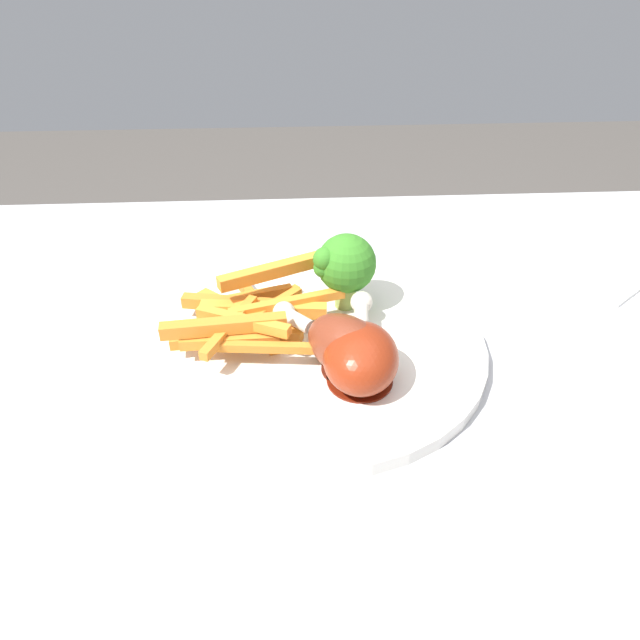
{
  "coord_description": "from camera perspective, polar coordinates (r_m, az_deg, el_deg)",
  "views": [
    {
      "loc": [
        0.07,
        0.33,
        1.03
      ],
      "look_at": [
        0.05,
        -0.05,
        0.75
      ],
      "focal_mm": 32.51,
      "sensor_mm": 36.0,
      "label": 1
    }
  ],
  "objects": [
    {
      "name": "dining_table",
      "position": [
        0.54,
        6.23,
        -15.35
      ],
      "size": [
        1.13,
        0.74,
        0.72
      ],
      "color": "#B7B7BC",
      "rests_on": "ground_plane"
    },
    {
      "name": "dinner_plate",
      "position": [
        0.49,
        0.0,
        -2.46
      ],
      "size": [
        0.28,
        0.28,
        0.01
      ],
      "primitive_type": "cylinder",
      "color": "white",
      "rests_on": "dining_table"
    },
    {
      "name": "carrot_fries_pile",
      "position": [
        0.49,
        -6.78,
        0.72
      ],
      "size": [
        0.15,
        0.14,
        0.05
      ],
      "color": "orange",
      "rests_on": "dinner_plate"
    },
    {
      "name": "chicken_drumstick_far",
      "position": [
        0.44,
        4.01,
        -3.25
      ],
      "size": [
        0.07,
        0.12,
        0.05
      ],
      "color": "#61180A",
      "rests_on": "dinner_plate"
    },
    {
      "name": "chicken_drumstick_near",
      "position": [
        0.45,
        2.37,
        -2.44
      ],
      "size": [
        0.1,
        0.1,
        0.05
      ],
      "color": "#531D11",
      "rests_on": "dinner_plate"
    },
    {
      "name": "broccoli_floret_front",
      "position": [
        0.51,
        2.48,
        5.34
      ],
      "size": [
        0.06,
        0.05,
        0.07
      ],
      "color": "#93AD50",
      "rests_on": "dinner_plate"
    },
    {
      "name": "napkin",
      "position": [
        0.7,
        23.75,
        6.31
      ],
      "size": [
        0.21,
        0.22,
        0.0
      ],
      "primitive_type": "cube",
      "rotation": [
        0.0,
        0.0,
        2.22
      ],
      "color": "white",
      "rests_on": "dining_table"
    }
  ]
}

